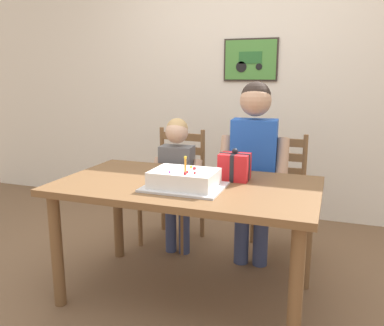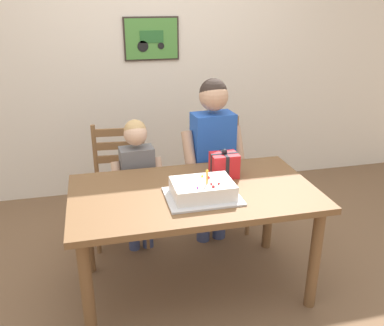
# 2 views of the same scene
# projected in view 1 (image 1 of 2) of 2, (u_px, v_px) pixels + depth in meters

# --- Properties ---
(ground_plane) EXTENTS (20.00, 20.00, 0.00)m
(ground_plane) POSITION_uv_depth(u_px,v_px,m) (187.00, 295.00, 2.50)
(ground_plane) COLOR brown
(back_wall) EXTENTS (6.40, 0.11, 2.60)m
(back_wall) POSITION_uv_depth(u_px,v_px,m) (250.00, 81.00, 3.80)
(back_wall) COLOR silver
(back_wall) RESTS_ON ground
(dining_table) EXTENTS (1.52, 0.86, 0.73)m
(dining_table) POSITION_uv_depth(u_px,v_px,m) (186.00, 198.00, 2.36)
(dining_table) COLOR brown
(dining_table) RESTS_ON ground
(birthday_cake) EXTENTS (0.44, 0.34, 0.19)m
(birthday_cake) POSITION_uv_depth(u_px,v_px,m) (184.00, 180.00, 2.22)
(birthday_cake) COLOR silver
(birthday_cake) RESTS_ON dining_table
(gift_box_red_large) EXTENTS (0.18, 0.15, 0.20)m
(gift_box_red_large) POSITION_uv_depth(u_px,v_px,m) (235.00, 167.00, 2.39)
(gift_box_red_large) COLOR red
(gift_box_red_large) RESTS_ON dining_table
(chair_left) EXTENTS (0.45, 0.45, 0.92)m
(chair_left) POSITION_uv_depth(u_px,v_px,m) (174.00, 186.00, 3.26)
(chair_left) COLOR brown
(chair_left) RESTS_ON ground
(chair_right) EXTENTS (0.43, 0.43, 0.92)m
(chair_right) POSITION_uv_depth(u_px,v_px,m) (274.00, 196.00, 2.99)
(chair_right) COLOR brown
(chair_right) RESTS_ON ground
(child_older) EXTENTS (0.49, 0.28, 1.31)m
(child_older) POSITION_uv_depth(u_px,v_px,m) (254.00, 157.00, 2.75)
(child_older) COLOR #38426B
(child_older) RESTS_ON ground
(child_younger) EXTENTS (0.39, 0.22, 1.05)m
(child_younger) POSITION_uv_depth(u_px,v_px,m) (177.00, 173.00, 2.97)
(child_younger) COLOR #38426B
(child_younger) RESTS_ON ground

